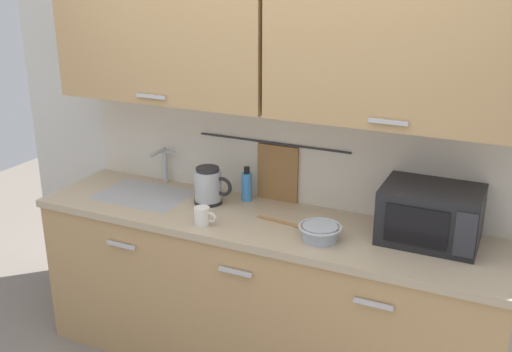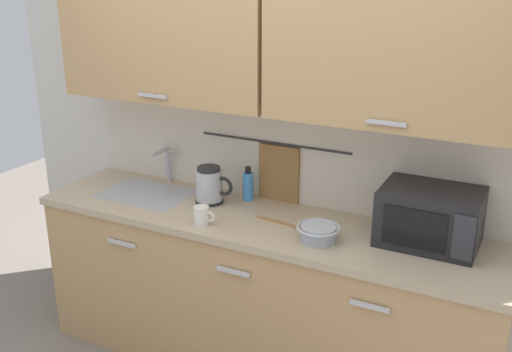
{
  "view_description": "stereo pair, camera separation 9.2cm",
  "coord_description": "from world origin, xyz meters",
  "px_view_note": "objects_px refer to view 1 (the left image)",
  "views": [
    {
      "loc": [
        1.2,
        -2.32,
        2.16
      ],
      "look_at": [
        -0.05,
        0.33,
        1.12
      ],
      "focal_mm": 42.04,
      "sensor_mm": 36.0,
      "label": 1
    },
    {
      "loc": [
        1.29,
        -2.28,
        2.16
      ],
      "look_at": [
        -0.05,
        0.33,
        1.12
      ],
      "focal_mm": 42.04,
      "sensor_mm": 36.0,
      "label": 2
    }
  ],
  "objects_px": {
    "microwave": "(431,214)",
    "mug_near_sink": "(203,216)",
    "mixing_bowl": "(320,232)",
    "wooden_spoon": "(287,223)",
    "dish_soap_bottle": "(247,186)",
    "electric_kettle": "(209,186)"
  },
  "relations": [
    {
      "from": "dish_soap_bottle",
      "to": "wooden_spoon",
      "type": "distance_m",
      "value": 0.4
    },
    {
      "from": "mixing_bowl",
      "to": "wooden_spoon",
      "type": "bearing_deg",
      "value": 154.83
    },
    {
      "from": "microwave",
      "to": "wooden_spoon",
      "type": "xyz_separation_m",
      "value": [
        -0.69,
        -0.12,
        -0.13
      ]
    },
    {
      "from": "electric_kettle",
      "to": "mixing_bowl",
      "type": "xyz_separation_m",
      "value": [
        0.72,
        -0.19,
        -0.06
      ]
    },
    {
      "from": "mug_near_sink",
      "to": "electric_kettle",
      "type": "bearing_deg",
      "value": 113.27
    },
    {
      "from": "electric_kettle",
      "to": "dish_soap_bottle",
      "type": "height_order",
      "value": "electric_kettle"
    },
    {
      "from": "mixing_bowl",
      "to": "microwave",
      "type": "bearing_deg",
      "value": 25.07
    },
    {
      "from": "microwave",
      "to": "mug_near_sink",
      "type": "xyz_separation_m",
      "value": [
        -1.08,
        -0.31,
        -0.09
      ]
    },
    {
      "from": "mixing_bowl",
      "to": "electric_kettle",
      "type": "bearing_deg",
      "value": 165.5
    },
    {
      "from": "microwave",
      "to": "electric_kettle",
      "type": "relative_size",
      "value": 2.03
    },
    {
      "from": "microwave",
      "to": "mug_near_sink",
      "type": "relative_size",
      "value": 3.83
    },
    {
      "from": "wooden_spoon",
      "to": "mug_near_sink",
      "type": "bearing_deg",
      "value": -154.23
    },
    {
      "from": "electric_kettle",
      "to": "mixing_bowl",
      "type": "height_order",
      "value": "electric_kettle"
    },
    {
      "from": "dish_soap_bottle",
      "to": "mug_near_sink",
      "type": "xyz_separation_m",
      "value": [
        -0.05,
        -0.4,
        -0.04
      ]
    },
    {
      "from": "electric_kettle",
      "to": "wooden_spoon",
      "type": "height_order",
      "value": "electric_kettle"
    },
    {
      "from": "mug_near_sink",
      "to": "wooden_spoon",
      "type": "relative_size",
      "value": 0.43
    },
    {
      "from": "dish_soap_bottle",
      "to": "wooden_spoon",
      "type": "height_order",
      "value": "dish_soap_bottle"
    },
    {
      "from": "mixing_bowl",
      "to": "wooden_spoon",
      "type": "relative_size",
      "value": 0.77
    },
    {
      "from": "dish_soap_bottle",
      "to": "mug_near_sink",
      "type": "distance_m",
      "value": 0.41
    },
    {
      "from": "mug_near_sink",
      "to": "dish_soap_bottle",
      "type": "bearing_deg",
      "value": 82.33
    },
    {
      "from": "dish_soap_bottle",
      "to": "mixing_bowl",
      "type": "bearing_deg",
      "value": -29.96
    },
    {
      "from": "dish_soap_bottle",
      "to": "mixing_bowl",
      "type": "relative_size",
      "value": 0.92
    }
  ]
}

